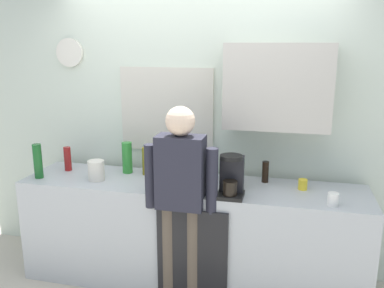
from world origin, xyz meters
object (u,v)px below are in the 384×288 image
at_px(potted_plant, 235,170).
at_px(person_at_sink, 181,191).
at_px(bottle_red_vinegar, 68,159).
at_px(cup_white_mug, 333,199).
at_px(storage_canister, 96,170).
at_px(coffee_maker, 231,178).
at_px(bottle_olive_oil, 146,161).
at_px(cup_yellow_cup, 303,184).
at_px(mixing_bowl, 203,173).
at_px(bottle_dark_sauce, 265,172).
at_px(bottle_clear_soda, 127,158).
at_px(bottle_green_wine, 38,161).

xyz_separation_m(potted_plant, person_at_sink, (-0.37, -0.34, -0.09)).
bearing_deg(bottle_red_vinegar, cup_white_mug, -7.50).
bearing_deg(storage_canister, coffee_maker, -4.90).
height_order(bottle_olive_oil, person_at_sink, person_at_sink).
distance_m(bottle_red_vinegar, cup_white_mug, 2.31).
bearing_deg(cup_white_mug, bottle_red_vinegar, 172.50).
relative_size(cup_yellow_cup, mixing_bowl, 0.39).
distance_m(cup_yellow_cup, potted_plant, 0.55).
bearing_deg(mixing_bowl, bottle_olive_oil, -176.38).
height_order(bottle_olive_oil, storage_canister, bottle_olive_oil).
bearing_deg(bottle_red_vinegar, cup_yellow_cup, -0.33).
relative_size(bottle_olive_oil, bottle_dark_sauce, 1.39).
xyz_separation_m(mixing_bowl, potted_plant, (0.29, -0.13, 0.09)).
bearing_deg(cup_yellow_cup, cup_white_mug, -54.61).
height_order(cup_white_mug, mixing_bowl, cup_white_mug).
relative_size(mixing_bowl, storage_canister, 1.29).
bearing_deg(coffee_maker, potted_plant, 90.53).
relative_size(cup_yellow_cup, person_at_sink, 0.05).
xyz_separation_m(bottle_clear_soda, bottle_dark_sauce, (1.22, 0.03, -0.05)).
bearing_deg(bottle_olive_oil, bottle_red_vinegar, -175.84).
bearing_deg(bottle_olive_oil, person_at_sink, -45.11).
bearing_deg(bottle_green_wine, bottle_clear_soda, 24.76).
bearing_deg(potted_plant, bottle_red_vinegar, 178.22).
height_order(potted_plant, person_at_sink, person_at_sink).
xyz_separation_m(bottle_clear_soda, person_at_sink, (0.62, -0.46, -0.10)).
relative_size(bottle_green_wine, bottle_red_vinegar, 1.36).
distance_m(coffee_maker, cup_yellow_cup, 0.61).
distance_m(cup_white_mug, mixing_bowl, 1.11).
bearing_deg(person_at_sink, bottle_green_wine, 166.39).
bearing_deg(cup_white_mug, bottle_olive_oil, 167.15).
distance_m(mixing_bowl, potted_plant, 0.34).
distance_m(bottle_olive_oil, bottle_dark_sauce, 1.04).
height_order(bottle_green_wine, person_at_sink, person_at_sink).
relative_size(bottle_clear_soda, cup_yellow_cup, 3.29).
xyz_separation_m(bottle_clear_soda, cup_white_mug, (1.73, -0.37, -0.09)).
relative_size(bottle_red_vinegar, cup_yellow_cup, 2.59).
distance_m(cup_white_mug, storage_canister, 1.91).
xyz_separation_m(bottle_clear_soda, cup_yellow_cup, (1.53, -0.08, -0.10)).
xyz_separation_m(bottle_clear_soda, bottle_green_wine, (-0.69, -0.32, 0.01)).
height_order(cup_white_mug, potted_plant, potted_plant).
bearing_deg(person_at_sink, bottle_red_vinegar, 154.10).
relative_size(coffee_maker, bottle_green_wine, 1.10).
relative_size(cup_white_mug, potted_plant, 0.41).
height_order(coffee_maker, person_at_sink, person_at_sink).
bearing_deg(potted_plant, mixing_bowl, 155.54).
xyz_separation_m(coffee_maker, cup_yellow_cup, (0.54, 0.27, -0.10)).
xyz_separation_m(coffee_maker, potted_plant, (-0.00, 0.24, -0.01)).
relative_size(mixing_bowl, potted_plant, 0.96).
bearing_deg(coffee_maker, bottle_green_wine, 178.83).
xyz_separation_m(bottle_clear_soda, storage_canister, (-0.18, -0.25, -0.06)).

